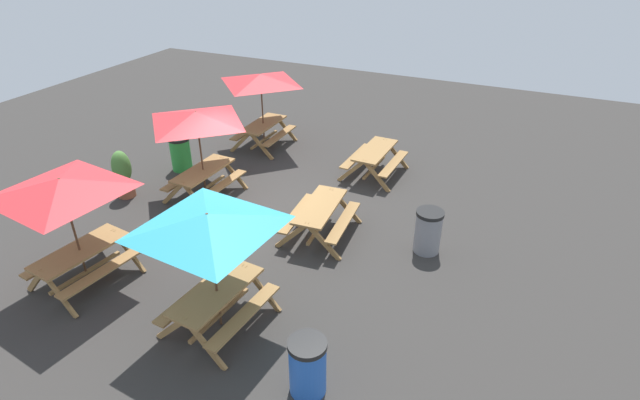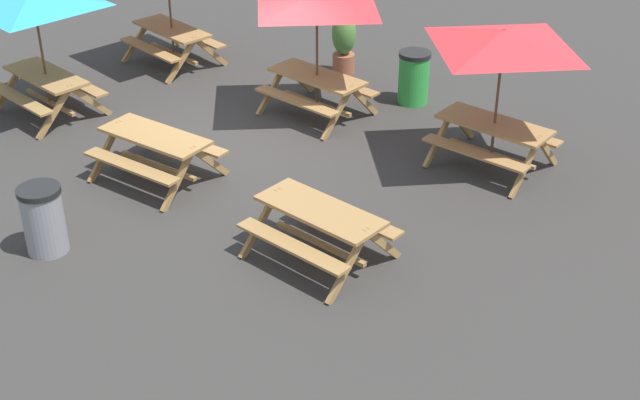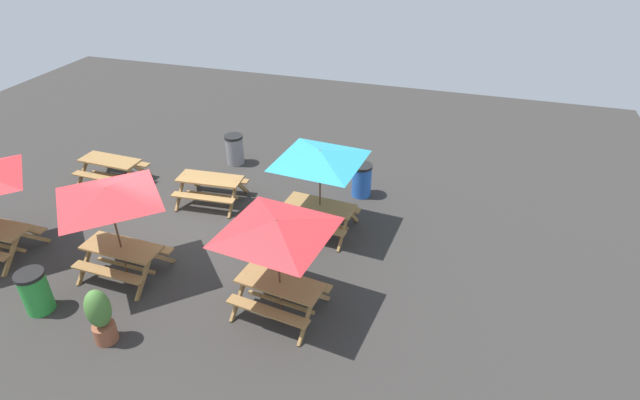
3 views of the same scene
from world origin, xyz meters
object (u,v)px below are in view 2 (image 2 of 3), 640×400
(picnic_table_1, at_px, (320,222))
(potted_plant_0, at_px, (344,42))
(picnic_table_3, at_px, (503,49))
(picnic_table_2, at_px, (34,7))
(trash_bin_gray, at_px, (44,219))
(picnic_table_5, at_px, (317,8))
(trash_bin_green, at_px, (414,77))
(picnic_table_0, at_px, (156,146))

(picnic_table_1, distance_m, potted_plant_0, 6.63)
(picnic_table_3, bearing_deg, picnic_table_2, 24.46)
(trash_bin_gray, bearing_deg, potted_plant_0, -83.86)
(picnic_table_2, bearing_deg, picnic_table_5, -136.08)
(picnic_table_2, xyz_separation_m, picnic_table_5, (-3.76, -3.02, 0.00))
(trash_bin_green, bearing_deg, picnic_table_5, 56.51)
(picnic_table_5, height_order, trash_bin_green, picnic_table_5)
(picnic_table_1, height_order, picnic_table_5, picnic_table_5)
(picnic_table_3, relative_size, trash_bin_gray, 2.38)
(picnic_table_5, xyz_separation_m, trash_bin_green, (-1.03, -1.55, -1.49))
(picnic_table_0, height_order, potted_plant_0, potted_plant_0)
(picnic_table_0, height_order, picnic_table_3, picnic_table_3)
(picnic_table_0, distance_m, picnic_table_2, 3.66)
(picnic_table_1, xyz_separation_m, picnic_table_2, (6.73, -0.54, 1.43))
(picnic_table_3, xyz_separation_m, trash_bin_green, (2.40, -1.31, -1.49))
(picnic_table_2, bearing_deg, picnic_table_3, -150.44)
(picnic_table_2, bearing_deg, picnic_table_0, 178.11)
(picnic_table_1, relative_size, picnic_table_5, 0.79)
(picnic_table_0, relative_size, picnic_table_5, 0.81)
(picnic_table_1, xyz_separation_m, picnic_table_5, (2.98, -3.55, 1.43))
(picnic_table_3, xyz_separation_m, picnic_table_5, (3.43, 0.24, 0.00))
(trash_bin_gray, bearing_deg, picnic_table_1, -143.43)
(trash_bin_gray, height_order, potted_plant_0, potted_plant_0)
(picnic_table_2, distance_m, potted_plant_0, 5.83)
(trash_bin_green, bearing_deg, picnic_table_2, 43.66)
(picnic_table_3, distance_m, potted_plant_0, 4.77)
(trash_bin_gray, bearing_deg, trash_bin_green, -98.18)
(picnic_table_0, relative_size, picnic_table_3, 0.81)
(picnic_table_0, relative_size, picnic_table_2, 0.67)
(potted_plant_0, bearing_deg, picnic_table_2, 59.20)
(picnic_table_1, relative_size, trash_bin_green, 1.89)
(trash_bin_green, bearing_deg, picnic_table_0, 73.90)
(trash_bin_green, bearing_deg, trash_bin_gray, 81.82)
(trash_bin_gray, xyz_separation_m, potted_plant_0, (0.82, -7.65, 0.16))
(picnic_table_0, relative_size, picnic_table_1, 1.03)
(picnic_table_3, xyz_separation_m, trash_bin_gray, (3.46, 6.02, -1.49))
(picnic_table_5, relative_size, trash_bin_green, 2.38)
(picnic_table_2, bearing_deg, potted_plant_0, -115.62)
(picnic_table_3, relative_size, potted_plant_0, 1.84)
(picnic_table_2, distance_m, picnic_table_5, 4.82)
(picnic_table_5, xyz_separation_m, trash_bin_gray, (0.03, 5.78, -1.49))
(picnic_table_5, bearing_deg, trash_bin_gray, 91.80)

